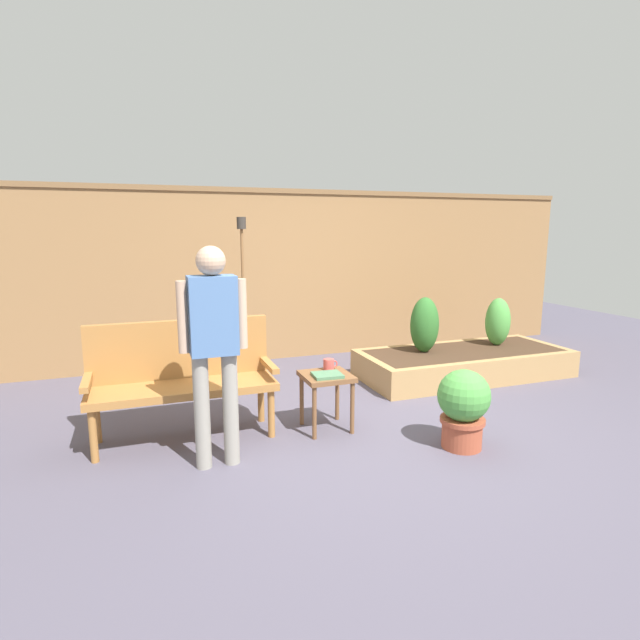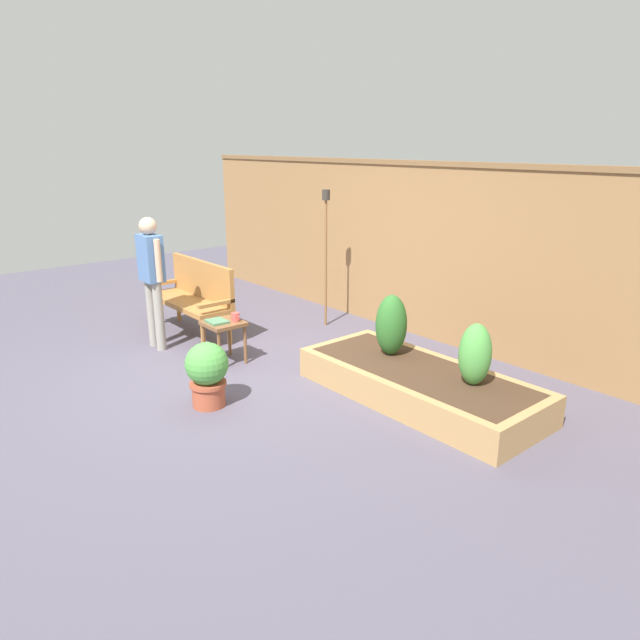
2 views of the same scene
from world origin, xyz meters
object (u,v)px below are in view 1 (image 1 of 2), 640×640
(cup_on_table, at_px, (329,364))
(book_on_table, at_px, (327,375))
(shrub_far_corner, at_px, (498,322))
(shrub_near_bench, at_px, (425,325))
(side_table, at_px, (326,384))
(garden_bench, at_px, (182,371))
(person_by_bench, at_px, (214,338))
(potted_boxwood, at_px, (463,405))
(tiki_torch, at_px, (243,270))

(cup_on_table, height_order, book_on_table, cup_on_table)
(shrub_far_corner, bearing_deg, shrub_near_bench, 180.00)
(cup_on_table, bearing_deg, book_on_table, -114.88)
(side_table, bearing_deg, book_on_table, -105.42)
(garden_bench, distance_m, cup_on_table, 1.22)
(book_on_table, bearing_deg, person_by_bench, -159.60)
(person_by_bench, bearing_deg, potted_boxwood, -10.78)
(shrub_far_corner, bearing_deg, potted_boxwood, -134.87)
(side_table, xyz_separation_m, potted_boxwood, (0.86, -0.70, -0.06))
(tiki_torch, bearing_deg, side_table, -79.53)
(potted_boxwood, distance_m, tiki_torch, 2.88)
(book_on_table, relative_size, shrub_near_bench, 0.38)
(person_by_bench, bearing_deg, garden_bench, 105.65)
(cup_on_table, relative_size, tiki_torch, 0.07)
(cup_on_table, height_order, person_by_bench, person_by_bench)
(book_on_table, bearing_deg, shrub_near_bench, 38.11)
(cup_on_table, height_order, shrub_near_bench, shrub_near_bench)
(potted_boxwood, bearing_deg, person_by_bench, 169.22)
(side_table, height_order, shrub_far_corner, shrub_far_corner)
(book_on_table, distance_m, tiki_torch, 2.00)
(shrub_far_corner, bearing_deg, tiki_torch, 165.28)
(side_table, relative_size, book_on_table, 2.05)
(shrub_near_bench, xyz_separation_m, shrub_far_corner, (1.00, 0.00, -0.03))
(garden_bench, height_order, cup_on_table, garden_bench)
(side_table, relative_size, potted_boxwood, 0.78)
(cup_on_table, xyz_separation_m, tiki_torch, (-0.39, 1.65, 0.69))
(garden_bench, bearing_deg, shrub_far_corner, 11.27)
(side_table, distance_m, potted_boxwood, 1.11)
(cup_on_table, bearing_deg, shrub_near_bench, 31.01)
(side_table, relative_size, shrub_far_corner, 0.85)
(garden_bench, relative_size, shrub_near_bench, 2.31)
(side_table, height_order, shrub_near_bench, shrub_near_bench)
(book_on_table, height_order, shrub_near_bench, shrub_near_bench)
(cup_on_table, bearing_deg, side_table, -119.90)
(tiki_torch, bearing_deg, person_by_bench, -106.66)
(garden_bench, xyz_separation_m, person_by_bench, (0.18, -0.63, 0.39))
(tiki_torch, bearing_deg, potted_boxwood, -64.39)
(shrub_near_bench, distance_m, shrub_far_corner, 1.00)
(book_on_table, xyz_separation_m, tiki_torch, (-0.31, 1.84, 0.73))
(side_table, bearing_deg, shrub_near_bench, 33.02)
(garden_bench, bearing_deg, potted_boxwood, -26.02)
(shrub_near_bench, bearing_deg, cup_on_table, -148.99)
(side_table, bearing_deg, person_by_bench, -159.88)
(garden_bench, height_order, side_table, garden_bench)
(potted_boxwood, xyz_separation_m, tiki_torch, (-1.18, 2.47, 0.88))
(cup_on_table, distance_m, potted_boxwood, 1.15)
(potted_boxwood, distance_m, shrub_far_corner, 2.43)
(side_table, distance_m, person_by_bench, 1.16)
(book_on_table, distance_m, person_by_bench, 1.08)
(side_table, bearing_deg, tiki_torch, 100.47)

